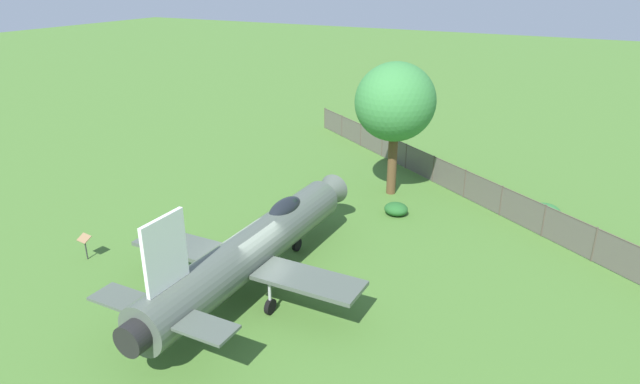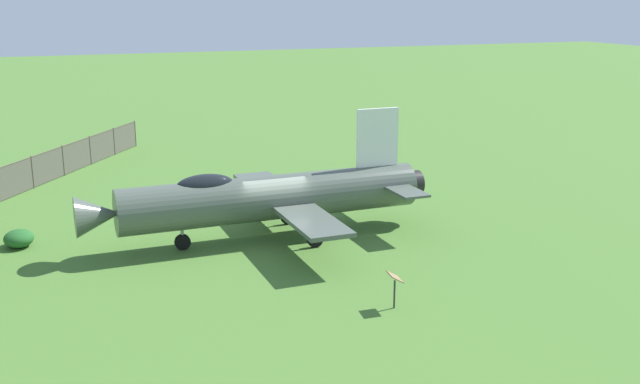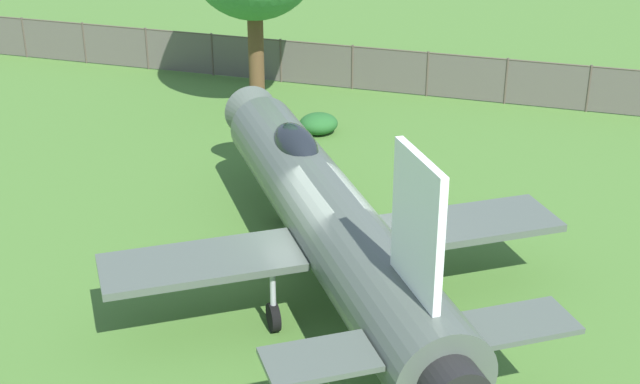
% 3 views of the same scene
% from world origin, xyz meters
% --- Properties ---
extents(ground_plane, '(200.00, 200.00, 0.00)m').
position_xyz_m(ground_plane, '(0.00, 0.00, 0.00)').
color(ground_plane, '#47722D').
extents(display_jet, '(13.84, 9.78, 4.93)m').
position_xyz_m(display_jet, '(-0.39, -0.00, 1.72)').
color(display_jet, '#4C564C').
rests_on(display_jet, ground_plane).
extents(perimeter_fence, '(20.21, 29.50, 1.63)m').
position_xyz_m(perimeter_fence, '(-12.60, 6.16, 0.86)').
color(perimeter_fence, '#4C4238').
rests_on(perimeter_fence, ground_plane).
extents(shrub_near_fence, '(1.61, 1.56, 0.79)m').
position_xyz_m(shrub_near_fence, '(-12.39, 9.39, 0.39)').
color(shrub_near_fence, '#2D7033').
rests_on(shrub_near_fence, ground_plane).
extents(shrub_by_tree, '(1.10, 1.23, 0.67)m').
position_xyz_m(shrub_by_tree, '(-9.33, 2.54, 0.33)').
color(shrub_by_tree, '#235B26').
rests_on(shrub_by_tree, ground_plane).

